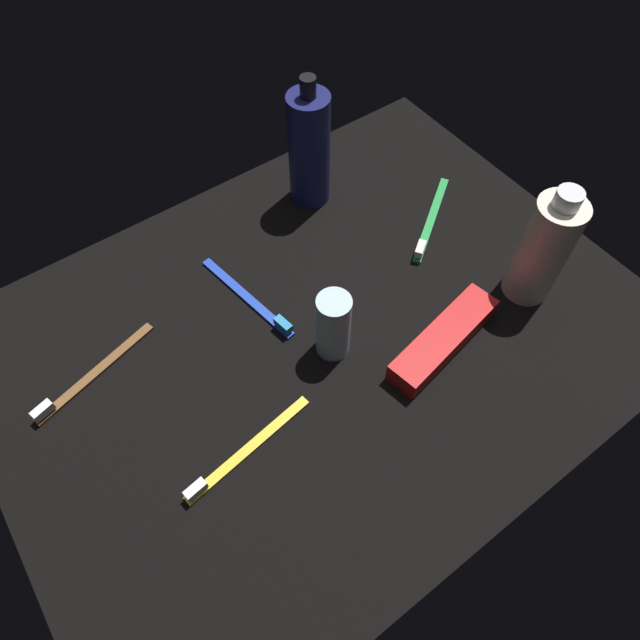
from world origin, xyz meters
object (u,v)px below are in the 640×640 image
toothbrush_brown (88,377)px  toothpaste_box_red (443,339)px  bodywash_bottle (543,249)px  toothbrush_green (430,222)px  lotion_bottle (309,149)px  deodorant_stick (336,324)px  toothbrush_yellow (242,454)px  toothbrush_blue (252,300)px

toothbrush_brown → toothpaste_box_red: toothpaste_box_red is taller
bodywash_bottle → toothbrush_green: size_ratio=1.16×
lotion_bottle → deodorant_stick: 27.97cm
toothbrush_yellow → toothbrush_green: bearing=-161.1°
bodywash_bottle → toothbrush_yellow: size_ratio=1.01×
bodywash_bottle → toothbrush_blue: size_ratio=1.01×
toothbrush_brown → toothpaste_box_red: (-39.18, 22.21, 0.99)cm
toothbrush_brown → toothbrush_blue: bearing=175.1°
toothbrush_blue → toothpaste_box_red: 26.06cm
toothbrush_yellow → toothbrush_brown: (10.30, -19.72, 0.00)cm
toothpaste_box_red → toothbrush_blue: bearing=-61.4°
toothbrush_brown → deodorant_stick: bearing=153.2°
toothbrush_green → toothbrush_brown: same height
toothbrush_green → toothpaste_box_red: (12.99, 16.82, 0.99)cm
lotion_bottle → toothbrush_green: size_ratio=1.32×
toothbrush_yellow → toothpaste_box_red: size_ratio=1.02×
deodorant_stick → bodywash_bottle: bearing=163.6°
deodorant_stick → toothbrush_blue: deodorant_stick is taller
bodywash_bottle → deodorant_stick: bearing=-16.4°
toothbrush_yellow → toothpaste_box_red: bearing=175.1°
deodorant_stick → toothbrush_yellow: size_ratio=0.57×
toothbrush_blue → lotion_bottle: bearing=-146.4°
toothbrush_blue → toothpaste_box_red: (-16.37, 20.25, 0.99)cm
deodorant_stick → toothbrush_green: 26.14cm
toothbrush_green → toothbrush_yellow: bearing=18.9°
bodywash_bottle → toothbrush_green: (2.78, -16.62, -7.65)cm
toothbrush_blue → toothpaste_box_red: size_ratio=1.02×
toothbrush_brown → bodywash_bottle: bearing=158.2°
toothbrush_brown → toothbrush_green: bearing=174.1°
bodywash_bottle → deodorant_stick: (27.01, -7.93, -3.12)cm
lotion_bottle → bodywash_bottle: size_ratio=1.13×
lotion_bottle → toothbrush_yellow: bearing=44.2°
toothbrush_green → toothbrush_blue: (29.36, -3.43, 0.00)cm
bodywash_bottle → toothbrush_blue: bodywash_bottle is taller
lotion_bottle → toothpaste_box_red: size_ratio=1.17×
deodorant_stick → toothbrush_yellow: (17.63, 5.64, -4.53)cm
bodywash_bottle → toothbrush_blue: 38.65cm
toothbrush_green → deodorant_stick: bearing=19.7°
toothbrush_blue → toothbrush_brown: (22.80, -1.96, 0.00)cm
deodorant_stick → toothbrush_blue: 13.92cm
toothbrush_yellow → toothbrush_green: size_ratio=1.16×
toothbrush_green → toothbrush_blue: 29.56cm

